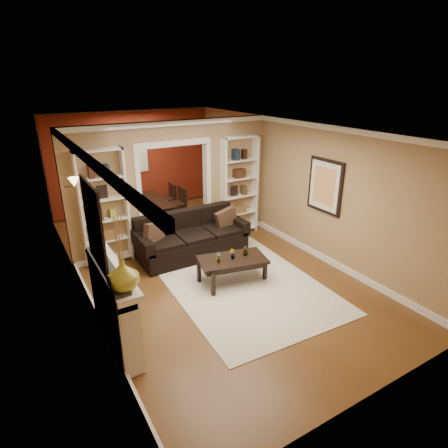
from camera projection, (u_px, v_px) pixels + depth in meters
floor at (201, 264)px, 7.55m from camera, size 8.00×8.00×0.00m
ceiling at (198, 127)px, 6.56m from camera, size 8.00×8.00×0.00m
wall_back at (133, 162)px, 10.26m from camera, size 8.00×0.00×8.00m
wall_front at (377, 303)px, 3.85m from camera, size 8.00×0.00×8.00m
wall_left at (75, 222)px, 5.99m from camera, size 0.00×8.00×8.00m
wall_right at (292, 184)px, 8.12m from camera, size 0.00×8.00×8.00m
partition_wall at (174, 185)px, 8.02m from camera, size 4.50×0.15×2.70m
red_back_panel at (134, 163)px, 10.24m from camera, size 4.44×0.04×2.64m
dining_window at (133, 155)px, 10.13m from camera, size 0.78×0.03×0.98m
area_rug at (243, 284)px, 6.80m from camera, size 2.65×3.61×0.01m
sofa at (192, 235)px, 7.76m from camera, size 2.31×1.00×0.90m
pillow_left at (154, 234)px, 7.27m from camera, size 0.48×0.32×0.47m
pillow_right at (226, 219)px, 8.05m from camera, size 0.47×0.17×0.46m
coffee_table at (232, 270)px, 6.84m from camera, size 1.33×0.91×0.46m
plant_left at (219, 257)px, 6.59m from camera, size 0.12×0.11×0.19m
plant_center at (232, 254)px, 6.72m from camera, size 0.12×0.12×0.18m
plant_right at (245, 250)px, 6.86m from camera, size 0.14×0.14×0.18m
bookshelf_left at (104, 208)px, 7.22m from camera, size 0.90×0.30×2.30m
bookshelf_right at (239, 186)px, 8.69m from camera, size 0.90×0.30×2.30m
fireplace at (116, 306)px, 5.15m from camera, size 0.32×1.70×1.16m
vase at (123, 275)px, 4.38m from camera, size 0.42×0.42×0.39m
mirror at (94, 226)px, 4.63m from camera, size 0.03×0.95×1.10m
wall_sconce at (71, 184)px, 6.30m from camera, size 0.18×0.18×0.22m
framed_art at (325, 186)px, 7.23m from camera, size 0.04×0.85×1.05m
dining_table at (150, 211)px, 9.64m from camera, size 1.65×0.92×0.58m
dining_chair_nw at (132, 215)px, 9.11m from camera, size 0.47×0.47×0.76m
dining_chair_ne at (174, 205)px, 9.60m from camera, size 0.54×0.54×0.92m
dining_chair_sw at (125, 208)px, 9.59m from camera, size 0.47×0.47×0.78m
dining_chair_se at (165, 199)px, 10.09m from camera, size 0.48×0.48×0.87m
chandelier at (148, 144)px, 8.97m from camera, size 0.50×0.50×0.30m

